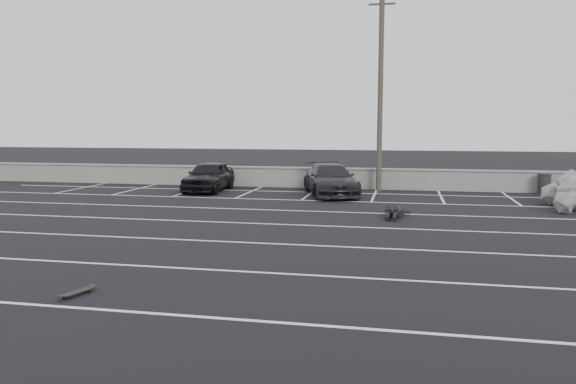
% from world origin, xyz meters
% --- Properties ---
extents(ground, '(120.00, 120.00, 0.00)m').
position_xyz_m(ground, '(0.00, 0.00, 0.00)').
color(ground, black).
rests_on(ground, ground).
extents(seawall, '(50.00, 0.45, 1.06)m').
position_xyz_m(seawall, '(0.00, 14.00, 0.55)').
color(seawall, gray).
rests_on(seawall, ground).
extents(stall_lines, '(36.00, 20.05, 0.01)m').
position_xyz_m(stall_lines, '(-0.08, 4.41, 0.00)').
color(stall_lines, silver).
rests_on(stall_lines, ground).
extents(car_left, '(1.88, 4.38, 1.47)m').
position_xyz_m(car_left, '(-7.10, 11.49, 0.74)').
color(car_left, black).
rests_on(car_left, ground).
extents(car_right, '(3.48, 5.36, 1.44)m').
position_xyz_m(car_right, '(-1.00, 11.06, 0.72)').
color(car_right, black).
rests_on(car_right, ground).
extents(utility_pole, '(1.28, 0.26, 9.60)m').
position_xyz_m(utility_pole, '(1.11, 13.20, 4.86)').
color(utility_pole, '#4C4238').
rests_on(utility_pole, ground).
extents(trash_bin, '(0.78, 0.78, 0.97)m').
position_xyz_m(trash_bin, '(8.79, 13.43, 0.49)').
color(trash_bin, '#242426').
rests_on(trash_bin, ground).
extents(person, '(1.62, 2.74, 0.50)m').
position_xyz_m(person, '(2.08, 5.55, 0.25)').
color(person, black).
rests_on(person, ground).
extents(skateboard, '(0.37, 0.71, 0.08)m').
position_xyz_m(skateboard, '(-3.71, -5.33, 0.07)').
color(skateboard, black).
rests_on(skateboard, ground).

